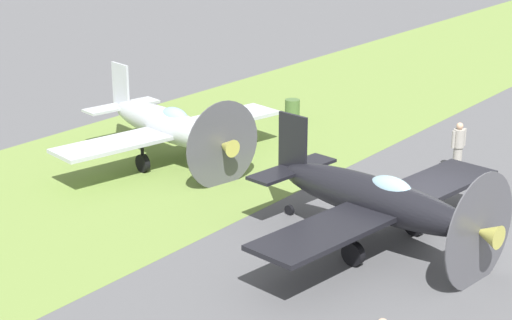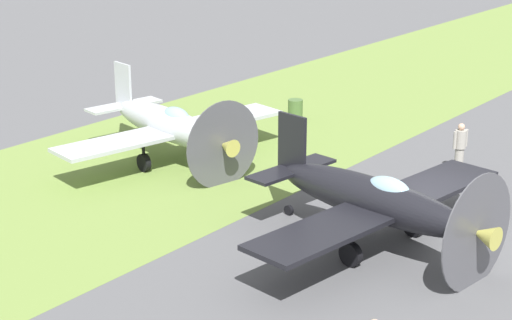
% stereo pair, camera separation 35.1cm
% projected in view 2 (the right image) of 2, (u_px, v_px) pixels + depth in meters
% --- Properties ---
extents(ground_plane, '(160.00, 160.00, 0.00)m').
position_uv_depth(ground_plane, '(431.00, 228.00, 24.24)').
color(ground_plane, '#515154').
extents(grass_verge, '(120.00, 11.00, 0.01)m').
position_uv_depth(grass_verge, '(172.00, 158.00, 30.24)').
color(grass_verge, olive).
rests_on(grass_verge, ground).
extents(airplane_lead, '(9.13, 7.25, 3.24)m').
position_uv_depth(airplane_lead, '(375.00, 200.00, 22.64)').
color(airplane_lead, black).
rests_on(airplane_lead, ground).
extents(airplane_wingman, '(8.86, 7.07, 3.14)m').
position_uv_depth(airplane_wingman, '(170.00, 125.00, 29.48)').
color(airplane_wingman, '#B2B7BC').
rests_on(airplane_wingman, ground).
extents(ground_crew_mechanic, '(0.60, 0.38, 1.73)m').
position_uv_depth(ground_crew_mechanic, '(460.00, 147.00, 28.43)').
color(ground_crew_mechanic, '#9E998E').
rests_on(ground_crew_mechanic, ground).
extents(fuel_drum, '(0.60, 0.60, 0.90)m').
position_uv_depth(fuel_drum, '(295.00, 110.00, 34.52)').
color(fuel_drum, '#476633').
rests_on(fuel_drum, ground).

